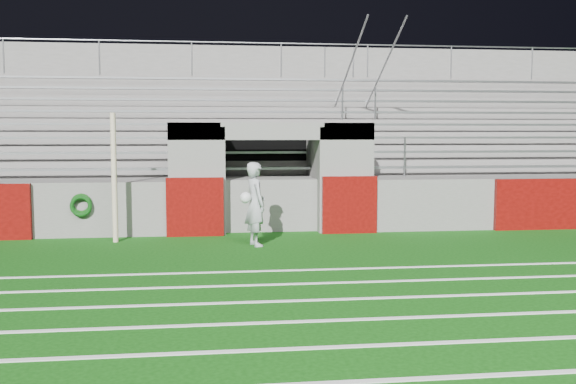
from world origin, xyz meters
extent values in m
plane|color=#0D450B|center=(0.00, 0.00, 0.00)|extent=(90.00, 90.00, 0.00)
cylinder|color=beige|center=(-3.51, 2.37, 1.40)|extent=(0.12, 0.12, 2.79)
cube|color=white|center=(0.00, -6.00, 0.01)|extent=(28.00, 0.09, 0.01)
cube|color=white|center=(0.00, -5.00, 0.01)|extent=(28.00, 0.09, 0.01)
cube|color=white|center=(0.00, -4.00, 0.01)|extent=(28.00, 0.09, 0.01)
cube|color=white|center=(0.00, -3.00, 0.01)|extent=(28.00, 0.09, 0.01)
cube|color=white|center=(0.00, -2.00, 0.01)|extent=(28.00, 0.09, 0.01)
cube|color=white|center=(0.00, -1.00, 0.01)|extent=(28.00, 0.09, 0.01)
cube|color=slate|center=(-1.80, 3.50, 1.30)|extent=(1.20, 1.00, 2.60)
cube|color=slate|center=(1.80, 3.50, 1.30)|extent=(1.20, 1.00, 2.60)
cube|color=black|center=(0.00, 5.20, 1.25)|extent=(2.60, 0.20, 2.50)
cube|color=slate|center=(-1.15, 4.10, 1.25)|extent=(0.10, 2.20, 2.50)
cube|color=slate|center=(1.15, 4.10, 1.25)|extent=(0.10, 2.20, 2.50)
cube|color=slate|center=(0.00, 3.50, 2.40)|extent=(4.80, 1.00, 0.40)
cube|color=slate|center=(0.00, 7.35, 1.15)|extent=(26.00, 8.00, 0.20)
cube|color=slate|center=(0.00, 7.35, 0.53)|extent=(26.00, 8.00, 1.05)
cube|color=#4F0806|center=(-1.80, 2.94, 0.68)|extent=(1.30, 0.15, 1.35)
cube|color=#4F0806|center=(1.80, 2.94, 0.68)|extent=(1.30, 0.15, 1.35)
cube|color=#4F0806|center=(6.50, 2.94, 0.62)|extent=(2.20, 0.15, 1.25)
cube|color=gray|center=(0.00, 4.43, 1.47)|extent=(23.00, 0.28, 0.06)
cube|color=slate|center=(0.00, 5.28, 1.44)|extent=(24.00, 0.75, 0.38)
cube|color=gray|center=(0.00, 5.18, 1.85)|extent=(23.00, 0.28, 0.06)
cube|color=slate|center=(0.00, 6.03, 1.63)|extent=(24.00, 0.75, 0.76)
cube|color=gray|center=(0.00, 5.93, 2.23)|extent=(23.00, 0.28, 0.06)
cube|color=slate|center=(0.00, 6.78, 1.82)|extent=(24.00, 0.75, 1.14)
cube|color=gray|center=(0.00, 6.68, 2.61)|extent=(23.00, 0.28, 0.06)
cube|color=slate|center=(0.00, 7.53, 2.01)|extent=(24.00, 0.75, 1.52)
cube|color=gray|center=(0.00, 7.43, 2.99)|extent=(23.00, 0.28, 0.06)
cube|color=slate|center=(0.00, 8.28, 2.20)|extent=(24.00, 0.75, 1.90)
cube|color=gray|center=(0.00, 8.18, 3.37)|extent=(23.00, 0.28, 0.06)
cube|color=slate|center=(0.00, 9.03, 2.39)|extent=(24.00, 0.75, 2.28)
cube|color=gray|center=(0.00, 8.93, 3.75)|extent=(23.00, 0.28, 0.06)
cube|color=slate|center=(0.00, 9.78, 2.58)|extent=(24.00, 0.75, 2.66)
cube|color=gray|center=(0.00, 9.68, 4.13)|extent=(23.00, 0.28, 0.06)
cube|color=slate|center=(0.00, 10.45, 2.65)|extent=(26.00, 0.60, 5.29)
cylinder|color=#A5A8AD|center=(2.50, 4.15, 1.75)|extent=(0.05, 0.05, 1.00)
cylinder|color=#A5A8AD|center=(2.50, 7.15, 3.27)|extent=(0.05, 0.05, 1.00)
cylinder|color=#A5A8AD|center=(2.50, 10.15, 4.79)|extent=(0.05, 0.05, 1.00)
cylinder|color=#A5A8AD|center=(2.50, 7.15, 3.77)|extent=(0.05, 6.02, 3.08)
cylinder|color=#A5A8AD|center=(3.50, 4.15, 1.75)|extent=(0.05, 0.05, 1.00)
cylinder|color=#A5A8AD|center=(3.50, 7.15, 3.27)|extent=(0.05, 0.05, 1.00)
cylinder|color=#A5A8AD|center=(3.50, 10.15, 4.79)|extent=(0.05, 0.05, 1.00)
cylinder|color=#A5A8AD|center=(3.50, 7.15, 3.77)|extent=(0.05, 6.02, 3.08)
cylinder|color=#A5A8AD|center=(-8.00, 10.15, 4.84)|extent=(0.05, 0.05, 1.10)
cylinder|color=#A5A8AD|center=(-5.00, 10.15, 4.84)|extent=(0.05, 0.05, 1.10)
cylinder|color=#A5A8AD|center=(-2.00, 10.15, 4.84)|extent=(0.05, 0.05, 1.10)
cylinder|color=#A5A8AD|center=(1.00, 10.15, 4.84)|extent=(0.05, 0.05, 1.10)
cylinder|color=#A5A8AD|center=(4.00, 10.15, 4.84)|extent=(0.05, 0.05, 1.10)
cylinder|color=#A5A8AD|center=(7.00, 10.15, 4.84)|extent=(0.05, 0.05, 1.10)
cylinder|color=#A5A8AD|center=(10.00, 10.15, 4.84)|extent=(0.05, 0.05, 1.10)
cylinder|color=#A5A8AD|center=(0.00, 10.15, 5.39)|extent=(24.00, 0.05, 0.05)
imported|color=#A5A9AF|center=(-0.52, 1.54, 0.88)|extent=(0.59, 0.74, 1.76)
sphere|color=white|center=(-0.73, 1.45, 1.02)|extent=(0.24, 0.24, 0.24)
torus|color=#0E430D|center=(-4.32, 2.95, 0.78)|extent=(0.48, 0.09, 0.48)
torus|color=#0C400F|center=(-4.32, 2.90, 0.73)|extent=(0.49, 0.09, 0.49)
camera|label=1|loc=(-1.48, -11.75, 2.35)|focal=40.00mm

